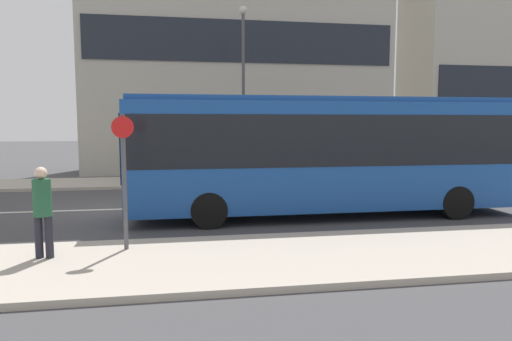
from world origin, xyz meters
The scene contains 9 objects.
ground_plane centered at (0.00, 0.00, 0.00)m, with size 120.00×120.00×0.00m, color #444447.
sidewalk_near centered at (0.00, -6.25, 0.07)m, with size 44.00×3.50×0.13m.
sidewalk_far centered at (0.00, 6.25, 0.07)m, with size 44.00×3.50×0.13m.
lane_centerline centered at (0.00, 0.00, 0.00)m, with size 41.80×0.16×0.01m.
city_bus centered at (6.40, -2.09, 1.99)m, with size 11.43×2.48×3.46m.
parked_car_0 centered at (12.63, 3.23, 0.67)m, with size 4.48×1.71×1.43m.
pedestrian_near_stop centered at (-0.48, -5.69, 1.14)m, with size 0.35×0.34×1.78m.
bus_stop_sign centered at (1.01, -5.33, 1.76)m, with size 0.44×0.12×2.80m.
street_lamp centered at (5.03, 5.54, 4.78)m, with size 0.36×0.36×7.74m.
Camera 1 is at (2.11, -14.90, 2.73)m, focal length 32.00 mm.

